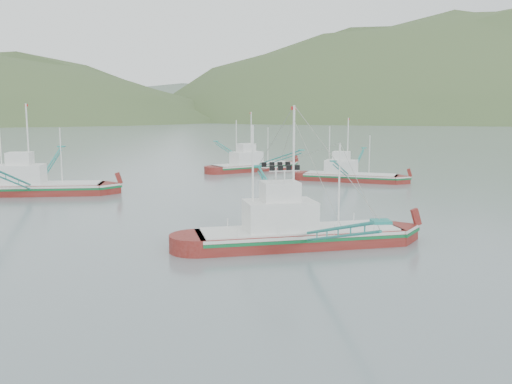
{
  "coord_description": "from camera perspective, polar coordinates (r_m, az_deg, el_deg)",
  "views": [
    {
      "loc": [
        -2.93,
        -40.88,
        10.24
      ],
      "look_at": [
        0.0,
        6.0,
        3.2
      ],
      "focal_mm": 40.0,
      "sensor_mm": 36.0,
      "label": 1
    }
  ],
  "objects": [
    {
      "name": "bg_boat_left",
      "position": [
        71.82,
        -21.42,
        1.0
      ],
      "size": [
        15.78,
        28.31,
        11.45
      ],
      "rotation": [
        0.0,
        0.0,
        0.04
      ],
      "color": "maroon",
      "rests_on": "ground"
    },
    {
      "name": "headland_right",
      "position": [
        529.95,
        23.88,
        6.7
      ],
      "size": [
        684.0,
        432.0,
        306.0
      ],
      "primitive_type": "ellipsoid",
      "color": "#3F552C",
      "rests_on": "ground"
    },
    {
      "name": "main_boat",
      "position": [
        42.23,
        4.12,
        -2.93
      ],
      "size": [
        15.65,
        27.35,
        11.15
      ],
      "rotation": [
        0.0,
        0.0,
        0.16
      ],
      "color": "maroon",
      "rests_on": "ground"
    },
    {
      "name": "ground",
      "position": [
        42.24,
        0.51,
        -5.51
      ],
      "size": [
        1200.0,
        1200.0,
        0.0
      ],
      "primitive_type": "plane",
      "color": "slate",
      "rests_on": "ground"
    },
    {
      "name": "bg_boat_right",
      "position": [
        79.95,
        9.34,
        2.42
      ],
      "size": [
        13.15,
        22.19,
        9.41
      ],
      "rotation": [
        0.0,
        0.0,
        -0.4
      ],
      "color": "maroon",
      "rests_on": "ground"
    },
    {
      "name": "bg_boat_far",
      "position": [
        91.81,
        -0.29,
        3.45
      ],
      "size": [
        16.22,
        23.23,
        10.15
      ],
      "rotation": [
        0.0,
        0.0,
        0.51
      ],
      "color": "maroon",
      "rests_on": "ground"
    },
    {
      "name": "ridge_distant",
      "position": [
        601.87,
        -0.45,
        7.55
      ],
      "size": [
        960.0,
        400.0,
        240.0
      ],
      "primitive_type": "ellipsoid",
      "color": "slate",
      "rests_on": "ground"
    }
  ]
}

